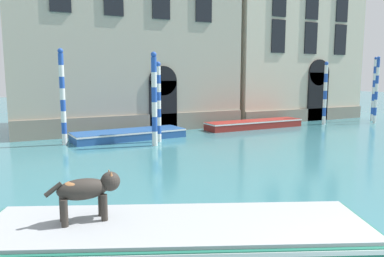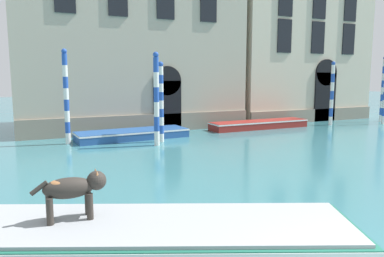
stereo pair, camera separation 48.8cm
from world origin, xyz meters
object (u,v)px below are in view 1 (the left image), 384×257
(boat_moored_far, at_px, (254,124))
(mooring_pole_0, at_px, (158,102))
(boat_foreground, at_px, (177,240))
(mooring_pole_4, at_px, (376,90))
(mooring_pole_2, at_px, (374,89))
(mooring_pole_3, at_px, (154,99))
(dog_on_deck, at_px, (88,189))
(mooring_pole_1, at_px, (63,97))
(mooring_pole_5, at_px, (325,93))
(boat_moored_near_palazzo, at_px, (129,134))

(boat_moored_far, bearing_deg, mooring_pole_0, -165.92)
(boat_foreground, distance_m, mooring_pole_4, 23.10)
(mooring_pole_2, relative_size, mooring_pole_3, 1.05)
(dog_on_deck, bearing_deg, mooring_pole_4, 28.56)
(mooring_pole_1, bearing_deg, mooring_pole_5, 0.36)
(boat_moored_far, height_order, mooring_pole_4, mooring_pole_4)
(boat_foreground, bearing_deg, mooring_pole_0, 93.84)
(mooring_pole_2, height_order, mooring_pole_5, mooring_pole_2)
(boat_moored_far, distance_m, mooring_pole_2, 10.04)
(mooring_pole_3, distance_m, mooring_pole_5, 13.03)
(boat_foreground, relative_size, mooring_pole_4, 1.60)
(dog_on_deck, height_order, mooring_pole_5, mooring_pole_5)
(mooring_pole_0, xyz_separation_m, mooring_pole_3, (-0.53, -0.86, 0.20))
(dog_on_deck, distance_m, boat_moored_far, 17.63)
(boat_moored_near_palazzo, bearing_deg, mooring_pole_3, -80.69)
(boat_moored_near_palazzo, relative_size, mooring_pole_4, 1.30)
(mooring_pole_1, height_order, mooring_pole_5, mooring_pole_1)
(boat_moored_near_palazzo, relative_size, mooring_pole_3, 1.36)
(boat_moored_near_palazzo, bearing_deg, mooring_pole_4, -8.08)
(mooring_pole_2, bearing_deg, mooring_pole_3, -173.01)
(mooring_pole_1, height_order, mooring_pole_3, mooring_pole_1)
(mooring_pole_1, bearing_deg, mooring_pole_3, -29.25)
(mooring_pole_5, bearing_deg, mooring_pole_4, -16.64)
(mooring_pole_1, bearing_deg, mooring_pole_4, -2.74)
(dog_on_deck, relative_size, mooring_pole_0, 0.34)
(mooring_pole_3, bearing_deg, boat_foreground, -108.36)
(mooring_pole_4, bearing_deg, mooring_pole_2, 44.91)
(dog_on_deck, relative_size, mooring_pole_5, 0.32)
(boat_moored_far, xyz_separation_m, mooring_pole_3, (-7.62, -2.79, 1.93))
(boat_moored_near_palazzo, xyz_separation_m, mooring_pole_1, (-3.21, -0.21, 2.03))
(mooring_pole_5, bearing_deg, mooring_pole_2, -0.95)
(mooring_pole_4, bearing_deg, mooring_pole_1, 177.26)
(dog_on_deck, xyz_separation_m, mooring_pole_3, (4.84, 9.65, 0.92))
(boat_moored_near_palazzo, relative_size, mooring_pole_5, 1.42)
(boat_foreground, xyz_separation_m, mooring_pole_1, (-0.30, 12.54, 1.90))
(boat_foreground, xyz_separation_m, mooring_pole_3, (3.46, 10.44, 1.82))
(mooring_pole_0, relative_size, mooring_pole_1, 0.87)
(mooring_pole_3, relative_size, mooring_pole_4, 0.96)
(boat_moored_far, bearing_deg, mooring_pole_1, -177.73)
(boat_foreground, relative_size, mooring_pole_1, 1.60)
(mooring_pole_1, distance_m, mooring_pole_4, 20.22)
(dog_on_deck, distance_m, boat_moored_near_palazzo, 12.75)
(boat_moored_near_palazzo, relative_size, mooring_pole_1, 1.31)
(mooring_pole_1, relative_size, mooring_pole_2, 0.99)
(boat_moored_far, bearing_deg, boat_moored_near_palazzo, -177.86)
(boat_moored_far, distance_m, mooring_pole_1, 11.58)
(mooring_pole_3, bearing_deg, mooring_pole_2, 6.99)
(mooring_pole_2, bearing_deg, boat_foreground, -148.96)
(boat_foreground, relative_size, mooring_pole_0, 1.84)
(mooring_pole_0, relative_size, mooring_pole_2, 0.86)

